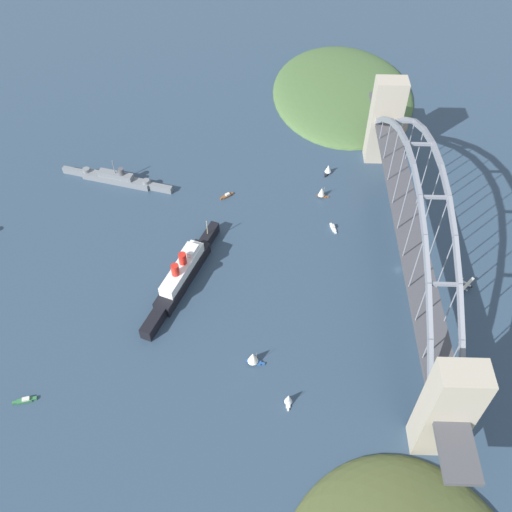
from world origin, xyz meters
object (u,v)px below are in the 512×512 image
small_boat_0 (25,400)px  harbor_arch_bridge (410,229)px  seaplane_taxiing_near_bridge (466,284)px  small_boat_3 (328,169)px  small_boat_5 (322,192)px  ocean_liner (183,274)px  small_boat_2 (288,399)px  naval_cruiser (117,179)px  small_boat_1 (227,196)px  small_boat_6 (333,228)px  small_boat_4 (253,358)px

small_boat_0 → harbor_arch_bridge: bearing=-64.7°
harbor_arch_bridge → seaplane_taxiing_near_bridge: 47.08m
small_boat_3 → small_boat_5: size_ratio=0.93×
small_boat_0 → ocean_liner: bearing=-41.0°
small_boat_2 → small_boat_3: bearing=-9.3°
ocean_liner → seaplane_taxiing_near_bridge: 154.63m
ocean_liner → naval_cruiser: (82.09, 52.68, -2.69)m
small_boat_0 → small_boat_1: small_boat_1 is taller
ocean_liner → naval_cruiser: size_ratio=1.08×
small_boat_1 → small_boat_3: (25.18, -65.37, 2.79)m
ocean_liner → seaplane_taxiing_near_bridge: bearing=-89.8°
harbor_arch_bridge → small_boat_6: 55.82m
naval_cruiser → small_boat_0: bearing=175.5°
small_boat_0 → small_boat_3: size_ratio=1.46×
small_boat_4 → small_boat_5: (122.94, -39.15, -0.41)m
small_boat_3 → small_boat_4: size_ratio=0.78×
seaplane_taxiing_near_bridge → small_boat_3: bearing=36.3°
ocean_liner → small_boat_4: 64.65m
small_boat_1 → harbor_arch_bridge: bearing=-119.9°
small_boat_4 → small_boat_6: bearing=-25.5°
harbor_arch_bridge → small_boat_0: (-87.25, 184.72, -30.87)m
ocean_liner → small_boat_3: size_ratio=10.79×
small_boat_2 → harbor_arch_bridge: bearing=-36.6°
small_boat_3 → small_boat_5: 23.78m
harbor_arch_bridge → small_boat_2: harbor_arch_bridge is taller
naval_cruiser → small_boat_2: naval_cruiser is taller
small_boat_5 → small_boat_1: bearing=91.9°
naval_cruiser → small_boat_2: size_ratio=9.77×
seaplane_taxiing_near_bridge → small_boat_6: seaplane_taxiing_near_bridge is taller
small_boat_0 → small_boat_5: bearing=-44.5°
naval_cruiser → small_boat_6: size_ratio=8.47×
naval_cruiser → small_boat_5: bearing=-94.2°
small_boat_1 → small_boat_5: size_ratio=1.04×
naval_cruiser → seaplane_taxiing_near_bridge: 222.72m
small_boat_1 → small_boat_0: bearing=149.9°
small_boat_0 → small_boat_1: (145.04, -84.22, 0.03)m
small_boat_1 → small_boat_4: (-120.95, -20.90, 3.40)m
small_boat_0 → small_boat_3: small_boat_3 is taller
small_boat_0 → small_boat_2: 122.22m
naval_cruiser → small_boat_1: bearing=-99.2°
ocean_liner → seaplane_taxiing_near_bridge: ocean_liner is taller
ocean_liner → naval_cruiser: ocean_liner is taller
small_boat_2 → small_boat_3: size_ratio=1.02×
ocean_liner → harbor_arch_bridge: bearing=-84.0°
small_boat_0 → small_boat_4: bearing=-77.1°
harbor_arch_bridge → small_boat_1: (57.80, 100.50, -30.84)m
small_boat_1 → small_boat_6: 71.04m
small_boat_4 → small_boat_0: bearing=102.9°
naval_cruiser → small_boat_6: naval_cruiser is taller
ocean_liner → small_boat_1: bearing=-15.4°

